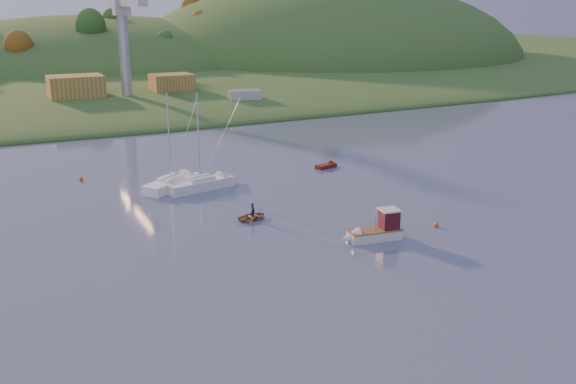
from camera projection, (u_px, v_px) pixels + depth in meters
name	position (u px, v px, depth m)	size (l,w,h in m)	color
far_shore	(52.00, 66.00, 231.18)	(620.00, 220.00, 1.50)	#345321
shore_slope	(83.00, 86.00, 175.38)	(640.00, 150.00, 7.00)	#345321
hill_center	(91.00, 69.00, 218.28)	(140.00, 120.00, 36.00)	#345321
hill_right	(329.00, 63.00, 241.72)	(150.00, 130.00, 60.00)	#345321
hillside_trees	(72.00, 78.00, 192.55)	(280.00, 50.00, 32.00)	#294F1C
wharf	(140.00, 101.00, 140.27)	(42.00, 16.00, 2.40)	slate
shed_west	(76.00, 87.00, 134.55)	(11.00, 8.00, 4.80)	olive
shed_east	(172.00, 83.00, 144.49)	(9.00, 7.00, 4.00)	olive
dock_crane	(124.00, 26.00, 131.35)	(3.20, 28.00, 20.30)	#B7B7BC
fishing_boat	(371.00, 231.00, 61.16)	(6.28, 2.71, 3.88)	silver
sailboat_near	(171.00, 182.00, 78.21)	(8.28, 6.98, 11.66)	white
sailboat_far	(200.00, 183.00, 77.82)	(8.86, 4.28, 11.81)	white
canoe	(253.00, 217.00, 67.04)	(2.34, 3.27, 0.68)	#916F50
paddler	(253.00, 213.00, 66.92)	(0.57, 0.37, 1.57)	black
red_tender	(330.00, 165.00, 88.52)	(3.81, 2.05, 1.23)	#59170C
work_vessel	(245.00, 102.00, 136.34)	(16.38, 7.86, 4.04)	slate
buoy_1	(436.00, 225.00, 64.86)	(0.50, 0.50, 0.50)	#E5570C
buoy_3	(81.00, 179.00, 81.86)	(0.50, 0.50, 0.50)	#E5570C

